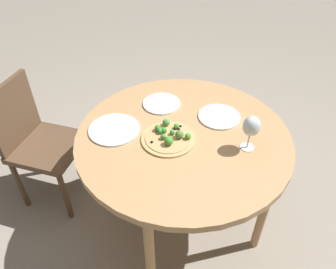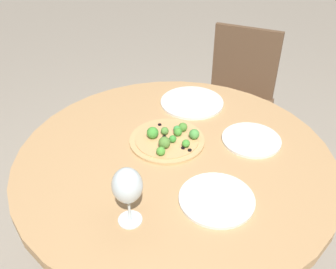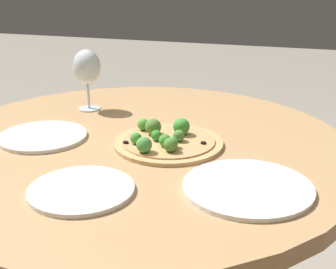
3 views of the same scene
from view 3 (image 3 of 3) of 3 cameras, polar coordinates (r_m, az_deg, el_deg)
The scene contains 6 objects.
dining_table at distance 1.24m, azimuth -3.74°, elevation -3.82°, with size 1.12×1.12×0.76m.
pizza at distance 1.18m, azimuth -0.24°, elevation -0.73°, with size 0.28×0.28×0.06m.
wine_glass at distance 1.47m, azimuth -9.88°, elevation 8.01°, with size 0.08×0.08×0.19m.
plate_near at distance 0.97m, azimuth -10.53°, elevation -6.64°, with size 0.22×0.22×0.01m.
plate_far at distance 1.28m, azimuth -15.04°, elevation -0.21°, with size 0.23×0.23×0.01m.
plate_side at distance 0.98m, azimuth 9.69°, elevation -6.34°, with size 0.27×0.27×0.01m.
Camera 3 is at (-0.41, 1.06, 1.20)m, focal length 50.00 mm.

